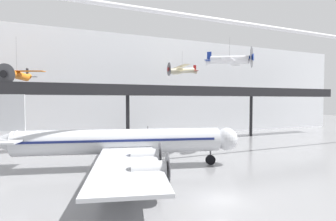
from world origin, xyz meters
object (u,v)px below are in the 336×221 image
object	(u,v)px
suspended_plane_orange_highwing	(17,75)
suspended_plane_white_twin	(229,60)
airliner_silver_main	(120,142)
suspended_plane_cream_biplane	(182,70)

from	to	relation	value
suspended_plane_orange_highwing	suspended_plane_white_twin	bearing A→B (deg)	89.66
airliner_silver_main	suspended_plane_white_twin	xyz separation A→B (m)	(20.08, 4.60, 12.15)
airliner_silver_main	suspended_plane_orange_highwing	world-z (taller)	suspended_plane_orange_highwing
suspended_plane_orange_highwing	suspended_plane_white_twin	distance (m)	36.25
suspended_plane_cream_biplane	suspended_plane_white_twin	xyz separation A→B (m)	(1.78, -14.53, 0.39)
airliner_silver_main	suspended_plane_cream_biplane	xyz separation A→B (m)	(18.31, 19.12, 11.76)
suspended_plane_cream_biplane	suspended_plane_white_twin	distance (m)	14.64
suspended_plane_white_twin	suspended_plane_cream_biplane	bearing A→B (deg)	145.56
airliner_silver_main	suspended_plane_cream_biplane	distance (m)	28.97
airliner_silver_main	suspended_plane_cream_biplane	size ratio (longest dim) A/B	4.32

